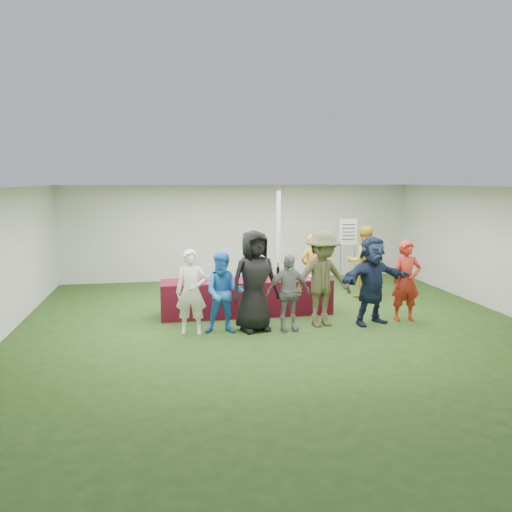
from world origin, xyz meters
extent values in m
plane|color=#284719|center=(0.00, 0.00, 0.00)|extent=(60.00, 60.00, 0.00)
plane|color=white|center=(0.00, 4.00, 1.35)|extent=(10.00, 0.00, 10.00)
plane|color=white|center=(0.00, -4.00, 1.35)|extent=(10.00, 0.00, 10.00)
plane|color=white|center=(-5.00, 0.00, 1.35)|extent=(0.00, 8.00, 8.00)
plane|color=white|center=(5.00, 0.00, 1.35)|extent=(0.00, 8.00, 8.00)
plane|color=white|center=(0.00, 0.00, 2.70)|extent=(10.00, 10.00, 0.00)
cylinder|color=silver|center=(0.50, 1.20, 1.35)|extent=(0.10, 0.10, 2.70)
cube|color=maroon|center=(-0.42, 0.16, 0.38)|extent=(3.60, 0.80, 0.75)
cylinder|color=black|center=(-0.12, 0.26, 0.86)|extent=(0.07, 0.07, 0.22)
cylinder|color=black|center=(-0.12, 0.26, 1.01)|extent=(0.03, 0.03, 0.08)
cylinder|color=maroon|center=(-0.12, 0.26, 1.06)|extent=(0.03, 0.03, 0.02)
cylinder|color=black|center=(-0.03, 0.35, 0.86)|extent=(0.07, 0.07, 0.22)
cylinder|color=black|center=(-0.03, 0.35, 1.01)|extent=(0.03, 0.03, 0.08)
cylinder|color=maroon|center=(-0.03, 0.35, 1.06)|extent=(0.03, 0.03, 0.02)
cylinder|color=black|center=(0.13, 0.28, 0.86)|extent=(0.07, 0.07, 0.22)
cylinder|color=black|center=(0.13, 0.28, 1.01)|extent=(0.03, 0.03, 0.08)
cylinder|color=maroon|center=(0.13, 0.28, 1.06)|extent=(0.03, 0.03, 0.02)
cylinder|color=black|center=(0.30, 0.31, 0.86)|extent=(0.07, 0.07, 0.22)
cylinder|color=black|center=(0.30, 0.31, 1.01)|extent=(0.03, 0.03, 0.08)
cylinder|color=maroon|center=(0.30, 0.31, 1.06)|extent=(0.03, 0.03, 0.02)
cylinder|color=black|center=(0.45, 0.29, 0.86)|extent=(0.07, 0.07, 0.22)
cylinder|color=black|center=(0.45, 0.29, 1.01)|extent=(0.03, 0.03, 0.08)
cylinder|color=maroon|center=(0.45, 0.29, 1.06)|extent=(0.03, 0.03, 0.02)
cylinder|color=black|center=(0.49, 0.33, 0.86)|extent=(0.07, 0.07, 0.22)
cylinder|color=black|center=(0.49, 0.33, 1.01)|extent=(0.03, 0.03, 0.08)
cylinder|color=maroon|center=(0.49, 0.33, 1.06)|extent=(0.03, 0.03, 0.02)
cylinder|color=silver|center=(-1.81, -0.07, 0.75)|extent=(0.06, 0.06, 0.00)
cylinder|color=silver|center=(-1.81, -0.07, 0.79)|extent=(0.01, 0.01, 0.07)
cylinder|color=silver|center=(-1.81, -0.07, 0.87)|extent=(0.06, 0.06, 0.08)
cylinder|color=#41070B|center=(-1.81, -0.07, 0.84)|extent=(0.05, 0.05, 0.02)
cylinder|color=silver|center=(-1.47, -0.14, 0.75)|extent=(0.06, 0.06, 0.00)
cylinder|color=silver|center=(-1.47, -0.14, 0.79)|extent=(0.01, 0.01, 0.07)
cylinder|color=silver|center=(-1.47, -0.14, 0.87)|extent=(0.06, 0.06, 0.08)
cylinder|color=#41070B|center=(-1.47, -0.14, 0.84)|extent=(0.05, 0.05, 0.02)
cylinder|color=silver|center=(-1.24, -0.07, 0.75)|extent=(0.06, 0.06, 0.00)
cylinder|color=silver|center=(-1.24, -0.07, 0.79)|extent=(0.01, 0.01, 0.07)
cylinder|color=silver|center=(-1.24, -0.07, 0.87)|extent=(0.06, 0.06, 0.08)
cylinder|color=silver|center=(-0.66, -0.13, 0.75)|extent=(0.06, 0.06, 0.00)
cylinder|color=silver|center=(-0.66, -0.13, 0.79)|extent=(0.01, 0.01, 0.07)
cylinder|color=silver|center=(-0.66, -0.13, 0.87)|extent=(0.06, 0.06, 0.08)
cylinder|color=silver|center=(0.88, -0.07, 0.75)|extent=(0.06, 0.06, 0.00)
cylinder|color=silver|center=(0.88, -0.07, 0.79)|extent=(0.01, 0.01, 0.07)
cylinder|color=silver|center=(0.88, -0.07, 0.87)|extent=(0.06, 0.06, 0.08)
cylinder|color=#41070B|center=(0.88, -0.07, 0.84)|extent=(0.05, 0.05, 0.02)
cylinder|color=silver|center=(-0.27, 0.24, 0.85)|extent=(0.07, 0.07, 0.20)
cylinder|color=silver|center=(-0.27, 0.24, 0.96)|extent=(0.03, 0.03, 0.03)
cube|color=white|center=(1.08, 0.21, 0.77)|extent=(0.25, 0.18, 0.03)
cylinder|color=slate|center=(1.19, -0.06, 0.84)|extent=(0.23, 0.23, 0.18)
cylinder|color=slate|center=(2.56, 2.68, 0.55)|extent=(0.02, 0.02, 1.10)
cylinder|color=slate|center=(2.96, 2.68, 0.55)|extent=(0.02, 0.02, 1.10)
cube|color=white|center=(2.76, 2.68, 1.45)|extent=(0.50, 0.02, 0.70)
cube|color=black|center=(2.76, 2.66, 1.65)|extent=(0.36, 0.01, 0.02)
cube|color=black|center=(2.76, 2.66, 1.55)|extent=(0.36, 0.01, 0.02)
cube|color=black|center=(2.76, 2.66, 1.45)|extent=(0.36, 0.01, 0.02)
cube|color=black|center=(2.76, 2.66, 1.35)|extent=(0.36, 0.01, 0.02)
cube|color=black|center=(2.76, 2.66, 1.25)|extent=(0.36, 0.01, 0.02)
imported|color=gold|center=(1.20, 0.85, 0.81)|extent=(0.69, 0.56, 1.62)
imported|color=gold|center=(2.62, 1.21, 0.87)|extent=(0.92, 0.76, 1.74)
imported|color=white|center=(-1.64, -1.00, 0.79)|extent=(0.63, 0.46, 1.58)
imported|color=blue|center=(-1.04, -1.07, 0.76)|extent=(0.81, 0.67, 1.53)
imported|color=black|center=(-0.45, -1.01, 0.96)|extent=(1.06, 0.83, 1.92)
imported|color=slate|center=(0.18, -1.11, 0.73)|extent=(0.89, 0.44, 1.47)
imported|color=#484928|center=(0.90, -0.95, 0.94)|extent=(1.33, 0.92, 1.88)
imported|color=#17223C|center=(1.90, -0.99, 0.88)|extent=(1.72, 0.99, 1.77)
imported|color=#AA2618|center=(2.68, -0.88, 0.82)|extent=(0.62, 0.42, 1.64)
camera|label=1|loc=(-2.03, -10.07, 2.84)|focal=35.00mm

